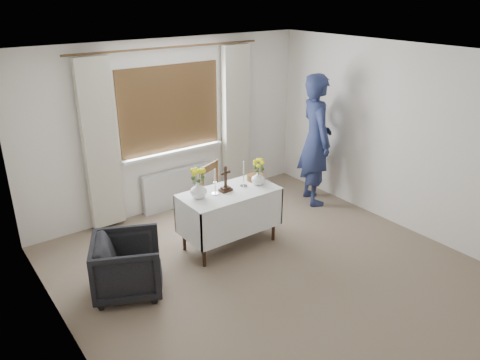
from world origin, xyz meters
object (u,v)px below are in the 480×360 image
at_px(flower_vase_left, 199,189).
at_px(flower_vase_right, 258,178).
at_px(altar_table, 229,219).
at_px(armchair, 128,265).
at_px(wooden_cross, 225,179).
at_px(person, 316,140).
at_px(wooden_chair, 221,196).

distance_m(flower_vase_left, flower_vase_right, 0.84).
relative_size(altar_table, armchair, 1.70).
bearing_deg(flower_vase_left, wooden_cross, -4.34).
relative_size(person, wooden_cross, 6.06).
bearing_deg(flower_vase_left, flower_vase_right, -6.86).
bearing_deg(wooden_cross, flower_vase_left, 171.38).
bearing_deg(wooden_cross, person, 5.52).
xyz_separation_m(armchair, wooden_cross, (1.45, 0.22, 0.60)).
relative_size(altar_table, flower_vase_right, 6.84).
height_order(wooden_cross, flower_vase_left, wooden_cross).
relative_size(altar_table, wooden_chair, 1.37).
bearing_deg(armchair, flower_vase_right, -60.86).
height_order(altar_table, wooden_chair, wooden_chair).
bearing_deg(armchair, altar_table, -58.35).
bearing_deg(wooden_cross, wooden_chair, 58.70).
distance_m(armchair, person, 3.43).
distance_m(altar_table, armchair, 1.49).
distance_m(person, flower_vase_right, 1.47).
height_order(person, flower_vase_left, person).
xyz_separation_m(person, flower_vase_left, (-2.25, -0.29, -0.13)).
bearing_deg(altar_table, flower_vase_right, -4.25).
distance_m(armchair, flower_vase_right, 1.99).
bearing_deg(altar_table, flower_vase_left, 170.35).
height_order(altar_table, flower_vase_left, flower_vase_left).
bearing_deg(wooden_chair, wooden_cross, -140.04).
height_order(wooden_cross, flower_vase_right, wooden_cross).
distance_m(altar_table, wooden_cross, 0.55).
bearing_deg(armchair, flower_vase_left, -52.29).
relative_size(person, flower_vase_right, 11.03).
bearing_deg(flower_vase_left, armchair, -167.11).
bearing_deg(flower_vase_right, flower_vase_left, 173.14).
height_order(wooden_chair, flower_vase_right, flower_vase_right).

